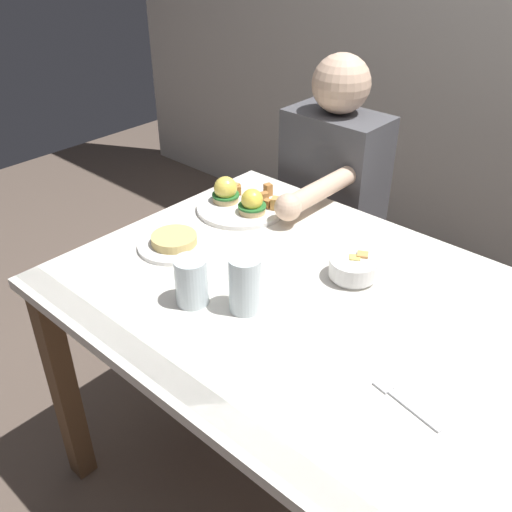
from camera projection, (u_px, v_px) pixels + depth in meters
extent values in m
plane|color=brown|center=(297.00, 489.00, 1.75)|extent=(6.00, 6.00, 0.00)
cube|color=white|center=(308.00, 300.00, 1.36)|extent=(1.20, 0.90, 0.03)
cube|color=#3F7F51|center=(183.00, 387.00, 1.10)|extent=(1.20, 0.06, 0.00)
cube|color=#3F7F51|center=(395.00, 234.00, 1.61)|extent=(1.20, 0.06, 0.00)
cube|color=brown|center=(64.00, 388.00, 1.62)|extent=(0.06, 0.06, 0.71)
cube|color=brown|center=(253.00, 273.00, 2.12)|extent=(0.06, 0.06, 0.71)
cylinder|color=white|center=(241.00, 207.00, 1.72)|extent=(0.27, 0.27, 0.01)
cylinder|color=tan|center=(226.00, 198.00, 1.74)|extent=(0.08, 0.08, 0.02)
cylinder|color=#286B2D|center=(226.00, 195.00, 1.73)|extent=(0.08, 0.08, 0.01)
sphere|color=#F7DB56|center=(225.00, 188.00, 1.72)|extent=(0.07, 0.07, 0.07)
cylinder|color=tan|center=(252.00, 210.00, 1.68)|extent=(0.08, 0.08, 0.02)
cylinder|color=#286B2D|center=(252.00, 206.00, 1.67)|extent=(0.08, 0.08, 0.01)
sphere|color=yellow|center=(252.00, 200.00, 1.66)|extent=(0.06, 0.06, 0.06)
cube|color=tan|center=(277.00, 203.00, 1.69)|extent=(0.04, 0.04, 0.04)
cube|color=#AD7038|center=(238.00, 190.00, 1.78)|extent=(0.03, 0.03, 0.03)
cube|color=tan|center=(234.00, 189.00, 1.78)|extent=(0.03, 0.03, 0.03)
cube|color=#AD7038|center=(267.00, 203.00, 1.70)|extent=(0.02, 0.02, 0.02)
cube|color=#AD7038|center=(268.00, 190.00, 1.77)|extent=(0.03, 0.03, 0.04)
cube|color=#AD7038|center=(264.00, 196.00, 1.74)|extent=(0.03, 0.03, 0.03)
cylinder|color=white|center=(352.00, 277.00, 1.41)|extent=(0.10, 0.10, 0.01)
cylinder|color=white|center=(353.00, 267.00, 1.40)|extent=(0.12, 0.12, 0.04)
cube|color=#F4A85B|center=(362.00, 258.00, 1.41)|extent=(0.04, 0.04, 0.03)
cube|color=#F4DB66|center=(349.00, 269.00, 1.40)|extent=(0.03, 0.03, 0.03)
cube|color=#F4DB66|center=(354.00, 261.00, 1.40)|extent=(0.04, 0.04, 0.03)
cube|color=#F4DB66|center=(340.00, 265.00, 1.41)|extent=(0.03, 0.03, 0.03)
cube|color=#F4A85B|center=(352.00, 268.00, 1.40)|extent=(0.04, 0.04, 0.03)
cube|color=silver|center=(414.00, 411.00, 1.05)|extent=(0.12, 0.04, 0.00)
cube|color=silver|center=(383.00, 386.00, 1.10)|extent=(0.04, 0.03, 0.00)
cylinder|color=silver|center=(192.00, 281.00, 1.30)|extent=(0.08, 0.08, 0.12)
cylinder|color=silver|center=(192.00, 290.00, 1.32)|extent=(0.07, 0.07, 0.07)
cylinder|color=silver|center=(245.00, 284.00, 1.27)|extent=(0.08, 0.08, 0.14)
cylinder|color=silver|center=(245.00, 289.00, 1.28)|extent=(0.07, 0.07, 0.11)
cylinder|color=white|center=(175.00, 245.00, 1.54)|extent=(0.20, 0.20, 0.01)
cylinder|color=#DBBC70|center=(174.00, 239.00, 1.53)|extent=(0.12, 0.12, 0.02)
cylinder|color=#33333D|center=(291.00, 295.00, 2.23)|extent=(0.11, 0.11, 0.45)
cylinder|color=#33333D|center=(328.00, 314.00, 2.12)|extent=(0.11, 0.11, 0.45)
cube|color=#4C4C51|center=(333.00, 183.00, 1.98)|extent=(0.34, 0.20, 0.50)
sphere|color=beige|center=(341.00, 84.00, 1.80)|extent=(0.19, 0.19, 0.19)
cylinder|color=beige|center=(320.00, 190.00, 1.70)|extent=(0.06, 0.30, 0.06)
sphere|color=beige|center=(288.00, 207.00, 1.61)|extent=(0.08, 0.08, 0.08)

